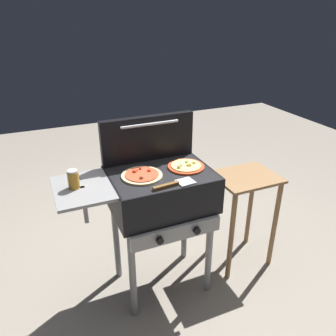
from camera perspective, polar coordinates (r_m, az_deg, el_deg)
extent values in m
plane|color=gray|center=(2.56, -1.09, -19.11)|extent=(8.00, 8.00, 0.00)
cube|color=black|center=(2.09, -1.26, -3.70)|extent=(0.64, 0.48, 0.24)
cube|color=black|center=(2.03, -1.29, -0.85)|extent=(0.61, 0.46, 0.01)
cube|color=gray|center=(1.93, -14.64, -3.46)|extent=(0.32, 0.41, 0.02)
cube|color=gray|center=(1.98, -14.29, -6.26)|extent=(0.02, 0.02, 0.24)
cube|color=gray|center=(1.99, 1.57, -11.27)|extent=(0.58, 0.02, 0.10)
cylinder|color=black|center=(1.93, -1.44, -12.50)|extent=(0.04, 0.02, 0.04)
cylinder|color=black|center=(2.01, 5.03, -10.80)|extent=(0.04, 0.02, 0.04)
cylinder|color=gray|center=(2.14, -6.18, -18.02)|extent=(0.04, 0.04, 0.66)
cylinder|color=gray|center=(2.30, 7.13, -14.32)|extent=(0.04, 0.04, 0.66)
cylinder|color=gray|center=(2.42, -8.97, -12.19)|extent=(0.04, 0.04, 0.66)
cylinder|color=gray|center=(2.57, 2.88, -9.40)|extent=(0.04, 0.04, 0.66)
cube|color=black|center=(2.16, -3.49, 5.16)|extent=(0.63, 0.05, 0.30)
cylinder|color=#B7B7BC|center=(2.08, -3.14, 7.60)|extent=(0.38, 0.02, 0.02)
cylinder|color=beige|center=(1.98, -4.55, -1.33)|extent=(0.25, 0.25, 0.01)
cylinder|color=#D14C2D|center=(1.98, -4.56, -1.09)|extent=(0.20, 0.20, 0.01)
sphere|color=#CA4C25|center=(2.00, -5.82, -0.61)|extent=(0.03, 0.03, 0.03)
sphere|color=#C15530|center=(2.02, -5.52, -0.35)|extent=(0.02, 0.02, 0.02)
sphere|color=#DB562C|center=(2.00, -5.85, -0.60)|extent=(0.02, 0.02, 0.02)
sphere|color=#C04229|center=(2.03, -4.83, -0.12)|extent=(0.02, 0.02, 0.02)
sphere|color=#DD4225|center=(2.01, -3.30, -0.45)|extent=(0.02, 0.02, 0.02)
sphere|color=#B75332|center=(1.92, -4.62, -1.71)|extent=(0.03, 0.03, 0.03)
cylinder|color=#C64723|center=(2.10, 3.11, 0.29)|extent=(0.23, 0.23, 0.01)
cylinder|color=#EDD17A|center=(2.09, 3.11, 0.51)|extent=(0.19, 0.19, 0.01)
sphere|color=#F2CE5E|center=(2.08, 3.81, 0.51)|extent=(0.02, 0.02, 0.02)
sphere|color=#F0DC64|center=(2.08, 3.49, 0.50)|extent=(0.02, 0.02, 0.02)
sphere|color=#D9CB71|center=(2.05, 1.93, 0.13)|extent=(0.03, 0.03, 0.03)
sphere|color=#F2B681|center=(2.07, 2.09, 0.49)|extent=(0.02, 0.02, 0.02)
sphere|color=#F2D361|center=(2.12, 4.51, 0.94)|extent=(0.02, 0.02, 0.02)
sphere|color=#B3E05F|center=(2.12, 3.28, 1.05)|extent=(0.02, 0.02, 0.02)
cylinder|color=#B77A1E|center=(1.91, -16.10, -2.02)|extent=(0.06, 0.06, 0.10)
cylinder|color=silver|center=(1.88, -16.30, -0.54)|extent=(0.06, 0.06, 0.01)
cube|color=#B7BABF|center=(1.91, 3.06, -2.39)|extent=(0.11, 0.10, 0.01)
cube|color=brown|center=(1.85, -0.36, -3.14)|extent=(0.16, 0.04, 0.02)
cube|color=olive|center=(2.40, 13.48, -1.53)|extent=(0.44, 0.36, 0.02)
cylinder|color=olive|center=(2.40, 10.92, -11.82)|extent=(0.04, 0.04, 0.72)
cylinder|color=olive|center=(2.60, 18.02, -9.44)|extent=(0.04, 0.04, 0.72)
cylinder|color=olive|center=(2.60, 7.29, -8.23)|extent=(0.04, 0.04, 0.72)
cylinder|color=olive|center=(2.79, 14.10, -6.34)|extent=(0.04, 0.04, 0.72)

